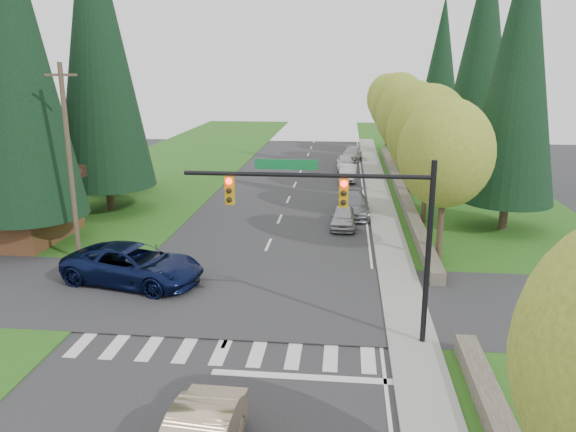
% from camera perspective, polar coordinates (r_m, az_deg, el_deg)
% --- Properties ---
extents(ground, '(120.00, 120.00, 0.00)m').
position_cam_1_polar(ground, '(18.05, -9.12, -18.29)').
color(ground, '#28282B').
rests_on(ground, ground).
extents(grass_east, '(14.00, 110.00, 0.06)m').
position_cam_1_polar(grass_east, '(36.93, 19.43, -1.21)').
color(grass_east, '#265416').
rests_on(grass_east, ground).
extents(grass_west, '(14.00, 110.00, 0.06)m').
position_cam_1_polar(grass_west, '(39.80, -19.96, -0.11)').
color(grass_west, '#265416').
rests_on(grass_west, ground).
extents(cross_street, '(120.00, 8.00, 0.10)m').
position_cam_1_polar(cross_street, '(24.93, -4.40, -8.26)').
color(cross_street, '#28282B').
rests_on(cross_street, ground).
extents(sidewalk_east, '(1.80, 80.00, 0.13)m').
position_cam_1_polar(sidewalk_east, '(37.88, 9.75, -0.09)').
color(sidewalk_east, gray).
rests_on(sidewalk_east, ground).
extents(curb_east, '(0.20, 80.00, 0.13)m').
position_cam_1_polar(curb_east, '(37.83, 8.47, -0.06)').
color(curb_east, gray).
rests_on(curb_east, ground).
extents(stone_wall_north, '(0.70, 40.00, 0.70)m').
position_cam_1_polar(stone_wall_north, '(45.71, 11.29, 2.82)').
color(stone_wall_north, '#4C4438').
rests_on(stone_wall_north, ground).
extents(traffic_signal, '(8.70, 0.37, 6.80)m').
position_cam_1_polar(traffic_signal, '(19.61, 6.13, 0.58)').
color(traffic_signal, black).
rests_on(traffic_signal, ground).
extents(brown_building, '(8.40, 8.40, 5.40)m').
position_cam_1_polar(brown_building, '(35.85, -26.70, 2.68)').
color(brown_building, '#4C2D19').
rests_on(brown_building, ground).
extents(utility_pole, '(1.60, 0.24, 10.00)m').
position_cam_1_polar(utility_pole, '(30.21, -21.29, 5.09)').
color(utility_pole, '#473828').
rests_on(utility_pole, ground).
extents(decid_tree_0, '(4.80, 4.80, 8.37)m').
position_cam_1_polar(decid_tree_0, '(29.23, 15.73, 6.16)').
color(decid_tree_0, '#38281C').
rests_on(decid_tree_0, ground).
extents(decid_tree_1, '(5.20, 5.20, 8.80)m').
position_cam_1_polar(decid_tree_1, '(36.08, 14.10, 8.20)').
color(decid_tree_1, '#38281C').
rests_on(decid_tree_1, ground).
extents(decid_tree_2, '(5.00, 5.00, 8.82)m').
position_cam_1_polar(decid_tree_2, '(42.95, 12.58, 9.52)').
color(decid_tree_2, '#38281C').
rests_on(decid_tree_2, ground).
extents(decid_tree_3, '(5.00, 5.00, 8.55)m').
position_cam_1_polar(decid_tree_3, '(49.91, 11.79, 10.00)').
color(decid_tree_3, '#38281C').
rests_on(decid_tree_3, ground).
extents(decid_tree_4, '(5.40, 5.40, 9.18)m').
position_cam_1_polar(decid_tree_4, '(56.84, 11.23, 11.02)').
color(decid_tree_4, '#38281C').
rests_on(decid_tree_4, ground).
extents(decid_tree_5, '(4.80, 4.80, 8.30)m').
position_cam_1_polar(decid_tree_5, '(63.82, 10.48, 11.01)').
color(decid_tree_5, '#38281C').
rests_on(decid_tree_5, ground).
extents(decid_tree_6, '(5.20, 5.20, 8.86)m').
position_cam_1_polar(decid_tree_6, '(70.78, 10.15, 11.68)').
color(decid_tree_6, '#38281C').
rests_on(decid_tree_6, ground).
extents(conifer_w_a, '(6.12, 6.12, 19.80)m').
position_cam_1_polar(conifer_w_a, '(33.31, -26.23, 15.23)').
color(conifer_w_a, '#38281C').
rests_on(conifer_w_a, ground).
extents(conifer_w_b, '(5.44, 5.44, 17.80)m').
position_cam_1_polar(conifer_w_b, '(38.27, -26.78, 13.45)').
color(conifer_w_b, '#38281C').
rests_on(conifer_w_b, ground).
extents(conifer_w_c, '(6.46, 6.46, 20.80)m').
position_cam_1_polar(conifer_w_c, '(39.96, -18.84, 16.41)').
color(conifer_w_c, '#38281C').
rests_on(conifer_w_c, ground).
extents(conifer_w_e, '(5.78, 5.78, 18.80)m').
position_cam_1_polar(conifer_w_e, '(46.24, -17.93, 14.96)').
color(conifer_w_e, '#38281C').
rests_on(conifer_w_e, ground).
extents(conifer_e_a, '(5.44, 5.44, 17.80)m').
position_cam_1_polar(conifer_e_a, '(35.84, 22.43, 13.91)').
color(conifer_e_a, '#38281C').
rests_on(conifer_e_a, ground).
extents(conifer_e_b, '(6.12, 6.12, 19.80)m').
position_cam_1_polar(conifer_e_b, '(49.68, 19.15, 15.41)').
color(conifer_e_b, '#38281C').
rests_on(conifer_e_b, ground).
extents(conifer_e_c, '(5.10, 5.10, 16.80)m').
position_cam_1_polar(conifer_e_c, '(63.25, 15.28, 14.11)').
color(conifer_e_c, '#38281C').
rests_on(conifer_e_c, ground).
extents(suv_navy, '(7.07, 4.41, 1.82)m').
position_cam_1_polar(suv_navy, '(27.05, -15.40, -4.79)').
color(suv_navy, '#0B1338').
rests_on(suv_navy, ground).
extents(parked_car_a, '(1.66, 3.87, 1.30)m').
position_cam_1_polar(parked_car_a, '(35.21, 5.66, -0.12)').
color(parked_car_a, '#A2A3A7').
rests_on(parked_car_a, ground).
extents(parked_car_b, '(2.16, 5.06, 1.46)m').
position_cam_1_polar(parked_car_b, '(38.09, 6.65, 1.15)').
color(parked_car_b, gray).
rests_on(parked_car_b, ground).
extents(parked_car_c, '(1.59, 4.18, 1.36)m').
position_cam_1_polar(parked_car_c, '(49.59, 6.11, 4.38)').
color(parked_car_c, silver).
rests_on(parked_car_c, ground).
extents(parked_car_d, '(1.88, 4.26, 1.42)m').
position_cam_1_polar(parked_car_d, '(54.50, 5.83, 5.40)').
color(parked_car_d, silver).
rests_on(parked_car_d, ground).
extents(parked_car_e, '(2.36, 4.80, 1.34)m').
position_cam_1_polar(parked_car_e, '(60.46, 6.51, 6.30)').
color(parked_car_e, '#A2A1A6').
rests_on(parked_car_e, ground).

